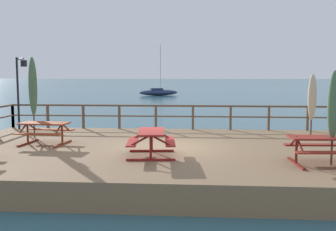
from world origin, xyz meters
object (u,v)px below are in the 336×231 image
(picnic_table_front_left, at_px, (45,129))
(lamp_post_hooked, at_px, (20,82))
(picnic_table_mid_right, at_px, (329,144))
(sailboat_distant, at_px, (158,92))
(patio_umbrella_tall_mid_left, at_px, (312,98))
(patio_umbrella_tall_mid_right, at_px, (33,87))
(picnic_table_back_right, at_px, (151,138))
(patio_umbrella_short_front, at_px, (334,105))

(picnic_table_front_left, distance_m, lamp_post_hooked, 4.55)
(picnic_table_mid_right, relative_size, picnic_table_front_left, 1.23)
(picnic_table_mid_right, bearing_deg, sailboat_distant, 101.09)
(patio_umbrella_tall_mid_left, relative_size, lamp_post_hooked, 0.77)
(picnic_table_front_left, distance_m, patio_umbrella_tall_mid_right, 2.20)
(picnic_table_mid_right, distance_m, patio_umbrella_tall_mid_left, 4.65)
(picnic_table_back_right, height_order, lamp_post_hooked, lamp_post_hooked)
(picnic_table_front_left, xyz_separation_m, sailboat_distant, (-0.72, 46.61, -0.77))
(picnic_table_front_left, height_order, patio_umbrella_tall_mid_left, patio_umbrella_tall_mid_left)
(sailboat_distant, bearing_deg, picnic_table_front_left, -89.11)
(lamp_post_hooked, bearing_deg, sailboat_distant, 87.69)
(picnic_table_back_right, bearing_deg, patio_umbrella_short_front, -9.36)
(picnic_table_mid_right, bearing_deg, picnic_table_front_left, 164.42)
(picnic_table_front_left, relative_size, patio_umbrella_short_front, 0.69)
(picnic_table_back_right, xyz_separation_m, patio_umbrella_tall_mid_right, (-4.94, 3.10, 1.43))
(picnic_table_back_right, bearing_deg, sailboat_distant, 95.55)
(patio_umbrella_tall_mid_left, bearing_deg, picnic_table_front_left, -168.39)
(patio_umbrella_short_front, distance_m, lamp_post_hooked, 12.93)
(lamp_post_hooked, bearing_deg, patio_umbrella_tall_mid_right, -54.83)
(picnic_table_back_right, bearing_deg, patio_umbrella_tall_mid_left, 33.11)
(patio_umbrella_short_front, bearing_deg, patio_umbrella_tall_mid_right, 158.43)
(patio_umbrella_tall_mid_left, relative_size, patio_umbrella_short_front, 0.97)
(patio_umbrella_tall_mid_right, bearing_deg, lamp_post_hooked, 125.17)
(picnic_table_mid_right, bearing_deg, patio_umbrella_tall_mid_right, 158.69)
(picnic_table_back_right, height_order, patio_umbrella_tall_mid_left, patio_umbrella_tall_mid_left)
(patio_umbrella_tall_mid_right, relative_size, lamp_post_hooked, 0.97)
(picnic_table_mid_right, height_order, picnic_table_front_left, same)
(picnic_table_back_right, distance_m, sailboat_distant, 48.58)
(patio_umbrella_tall_mid_left, height_order, patio_umbrella_tall_mid_right, patio_umbrella_tall_mid_right)
(picnic_table_back_right, xyz_separation_m, picnic_table_front_left, (-3.97, 1.73, -0.00))
(picnic_table_mid_right, xyz_separation_m, patio_umbrella_tall_mid_left, (0.79, 4.47, 1.01))
(patio_umbrella_tall_mid_right, xyz_separation_m, sailboat_distant, (0.24, 45.25, -2.20))
(picnic_table_front_left, bearing_deg, picnic_table_back_right, -23.58)
(patio_umbrella_tall_mid_left, xyz_separation_m, patio_umbrella_short_front, (-0.72, -4.55, 0.05))
(patio_umbrella_tall_mid_left, xyz_separation_m, patio_umbrella_tall_mid_right, (-10.65, -0.62, 0.41))
(patio_umbrella_short_front, distance_m, sailboat_distant, 50.15)
(picnic_table_front_left, relative_size, lamp_post_hooked, 0.55)
(sailboat_distant, bearing_deg, picnic_table_back_right, -84.45)
(picnic_table_front_left, bearing_deg, patio_umbrella_short_front, -15.93)
(patio_umbrella_short_front, relative_size, lamp_post_hooked, 0.80)
(picnic_table_front_left, xyz_separation_m, patio_umbrella_short_front, (8.96, -2.56, 1.07))
(picnic_table_back_right, relative_size, patio_umbrella_short_front, 0.71)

